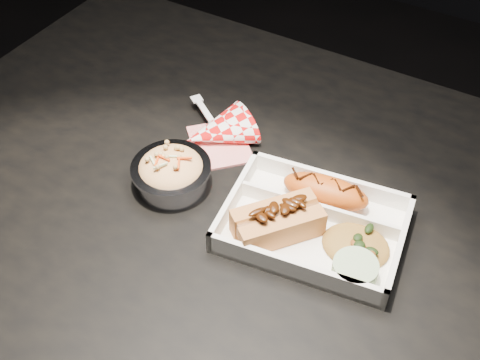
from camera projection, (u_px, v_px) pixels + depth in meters
name	position (u px, v px, depth m)	size (l,w,h in m)	color
dining_table	(256.00, 228.00, 0.98)	(1.20, 0.80, 0.75)	black
food_tray	(313.00, 227.00, 0.85)	(0.27, 0.21, 0.04)	white
fried_pastry	(326.00, 191.00, 0.88)	(0.13, 0.05, 0.04)	#C75313
hotdog	(278.00, 220.00, 0.83)	(0.12, 0.13, 0.06)	#C67E43
fried_rice_mound	(357.00, 240.00, 0.82)	(0.09, 0.08, 0.03)	#A67430
cupcake_liner	(355.00, 271.00, 0.79)	(0.06, 0.06, 0.03)	#9EB98C
foil_coleslaw_cup	(171.00, 171.00, 0.90)	(0.12, 0.12, 0.07)	silver
napkin_fork	(218.00, 132.00, 0.99)	(0.17, 0.15, 0.10)	red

